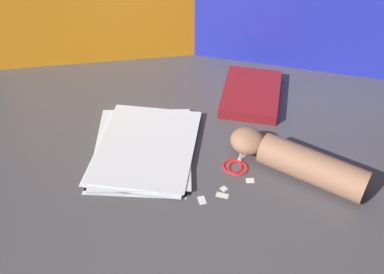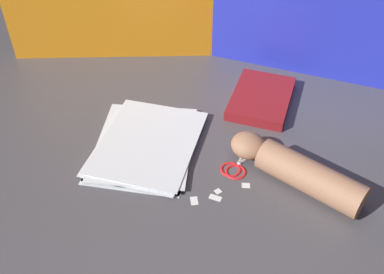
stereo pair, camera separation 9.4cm
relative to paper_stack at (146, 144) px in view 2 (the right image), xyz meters
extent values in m
plane|color=#4C494F|center=(0.13, 0.02, -0.01)|extent=(6.00, 6.00, 0.00)
cube|color=#2833D1|center=(0.30, 0.43, 0.19)|extent=(0.89, 0.19, 0.40)
cube|color=white|center=(0.00, -0.01, -0.01)|extent=(0.24, 0.30, 0.00)
cube|color=white|center=(0.00, 0.00, 0.00)|extent=(0.24, 0.30, 0.00)
cube|color=white|center=(0.00, 0.00, 0.00)|extent=(0.27, 0.32, 0.00)
cube|color=white|center=(0.00, 0.00, 0.00)|extent=(0.26, 0.32, 0.00)
cube|color=white|center=(0.01, 0.00, 0.01)|extent=(0.26, 0.32, 0.00)
cube|color=maroon|center=(0.27, 0.24, 0.01)|extent=(0.19, 0.25, 0.03)
sphere|color=silver|center=(0.24, -0.02, 0.00)|extent=(0.01, 0.01, 0.01)
cylinder|color=silver|center=(0.25, 0.04, 0.00)|extent=(0.03, 0.12, 0.01)
torus|color=red|center=(0.23, -0.05, 0.00)|extent=(0.06, 0.06, 0.01)
cylinder|color=silver|center=(0.27, 0.03, 0.00)|extent=(0.08, 0.10, 0.01)
torus|color=red|center=(0.22, -0.04, 0.00)|extent=(0.07, 0.07, 0.01)
cylinder|color=#A87556|center=(0.40, -0.07, 0.03)|extent=(0.25, 0.19, 0.08)
ellipsoid|color=#A87556|center=(0.25, 0.01, 0.03)|extent=(0.11, 0.11, 0.06)
cube|color=white|center=(0.20, -0.12, -0.01)|extent=(0.02, 0.02, 0.00)
cube|color=white|center=(0.20, -0.14, -0.01)|extent=(0.03, 0.02, 0.00)
cube|color=white|center=(0.15, -0.16, -0.01)|extent=(0.02, 0.03, 0.00)
cube|color=white|center=(0.26, -0.09, -0.01)|extent=(0.02, 0.02, 0.00)
camera|label=1|loc=(0.17, -0.81, 0.76)|focal=42.00mm
camera|label=2|loc=(0.26, -0.80, 0.76)|focal=42.00mm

